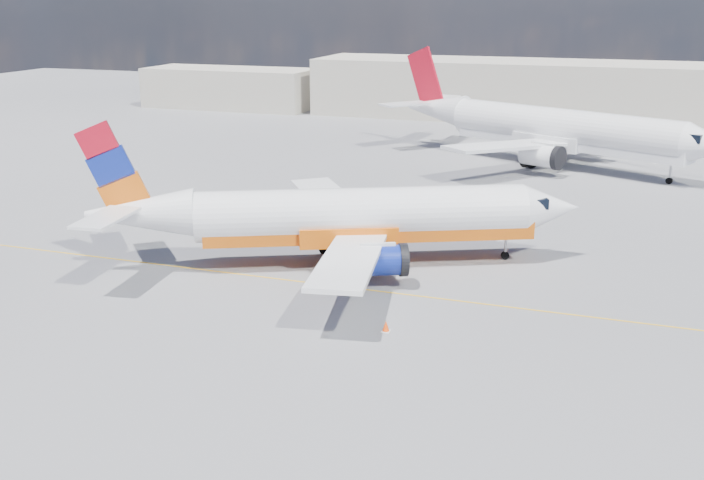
% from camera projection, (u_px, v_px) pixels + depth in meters
% --- Properties ---
extents(ground, '(240.00, 240.00, 0.00)m').
position_uv_depth(ground, '(358.00, 309.00, 43.69)').
color(ground, slate).
rests_on(ground, ground).
extents(taxi_line, '(70.00, 0.15, 0.01)m').
position_uv_depth(taxi_line, '(374.00, 290.00, 46.39)').
color(taxi_line, yellow).
rests_on(taxi_line, ground).
extents(terminal_main, '(70.00, 14.00, 8.00)m').
position_uv_depth(terminal_main, '(563.00, 91.00, 108.69)').
color(terminal_main, beige).
rests_on(terminal_main, ground).
extents(terminal_annex, '(26.00, 10.00, 6.00)m').
position_uv_depth(terminal_annex, '(230.00, 88.00, 121.72)').
color(terminal_annex, beige).
rests_on(terminal_annex, ground).
extents(main_jet, '(31.29, 23.53, 9.67)m').
position_uv_depth(main_jet, '(346.00, 217.00, 49.97)').
color(main_jet, white).
rests_on(main_jet, ground).
extents(second_jet, '(36.44, 27.41, 11.26)m').
position_uv_depth(second_jet, '(553.00, 129.00, 79.58)').
color(second_jet, white).
rests_on(second_jet, ground).
extents(traffic_cone, '(0.43, 0.43, 0.60)m').
position_uv_depth(traffic_cone, '(386.00, 326.00, 40.66)').
color(traffic_cone, white).
rests_on(traffic_cone, ground).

